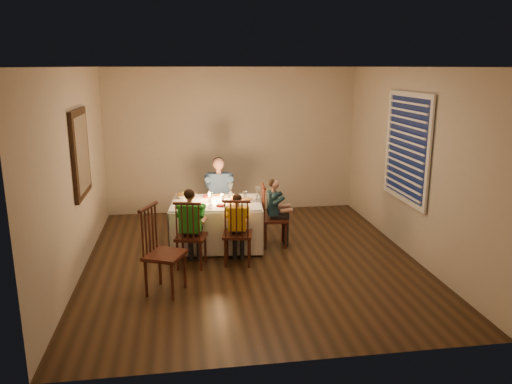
{
  "coord_description": "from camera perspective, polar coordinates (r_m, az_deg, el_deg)",
  "views": [
    {
      "loc": [
        -0.91,
        -6.42,
        2.61
      ],
      "look_at": [
        0.09,
        0.15,
        0.93
      ],
      "focal_mm": 35.0,
      "sensor_mm": 36.0,
      "label": 1
    }
  ],
  "objects": [
    {
      "name": "wall_right",
      "position": [
        7.27,
        17.33,
        3.17
      ],
      "size": [
        0.02,
        5.0,
        2.6
      ],
      "primitive_type": "cube",
      "color": "#B9B09E",
      "rests_on": "ground"
    },
    {
      "name": "chair_near_right",
      "position": [
        6.87,
        -2.09,
        -8.13
      ],
      "size": [
        0.45,
        0.43,
        0.94
      ],
      "primitive_type": null,
      "rotation": [
        0.0,
        0.0,
        2.96
      ],
      "color": "#34120E",
      "rests_on": "ground"
    },
    {
      "name": "wall_mirror",
      "position": [
        6.94,
        -19.41,
        4.18
      ],
      "size": [
        0.06,
        0.95,
        1.15
      ],
      "color": "black",
      "rests_on": "wall_left"
    },
    {
      "name": "chair_end",
      "position": [
        7.53,
        2.1,
        -6.1
      ],
      "size": [
        0.39,
        0.41,
        0.94
      ],
      "primitive_type": null,
      "rotation": [
        0.0,
        0.0,
        1.51
      ],
      "color": "#34120E",
      "rests_on": "ground"
    },
    {
      "name": "candle_left",
      "position": [
        7.29,
        -5.27,
        -0.76
      ],
      "size": [
        0.06,
        0.06,
        0.1
      ],
      "primitive_type": "cylinder",
      "color": "white",
      "rests_on": "dining_table"
    },
    {
      "name": "child_teal",
      "position": [
        7.53,
        2.1,
        -6.1
      ],
      "size": [
        0.32,
        0.34,
        1.02
      ],
      "primitive_type": null,
      "rotation": [
        0.0,
        0.0,
        1.51
      ],
      "color": "#18323D",
      "rests_on": "ground"
    },
    {
      "name": "adult",
      "position": [
        8.18,
        -4.16,
        -4.44
      ],
      "size": [
        0.45,
        0.41,
        1.21
      ],
      "primitive_type": null,
      "rotation": [
        0.0,
        0.0,
        -0.03
      ],
      "color": "#32527D",
      "rests_on": "ground"
    },
    {
      "name": "chair_extra",
      "position": [
        6.15,
        -10.18,
        -11.15
      ],
      "size": [
        0.56,
        0.57,
        1.06
      ],
      "primitive_type": null,
      "rotation": [
        0.0,
        0.0,
        1.14
      ],
      "color": "#34120E",
      "rests_on": "ground"
    },
    {
      "name": "ground",
      "position": [
        6.99,
        -0.51,
        -7.73
      ],
      "size": [
        5.0,
        5.0,
        0.0
      ],
      "primitive_type": "plane",
      "color": "black",
      "rests_on": "ground"
    },
    {
      "name": "window_blinds",
      "position": [
        7.31,
        16.8,
        4.85
      ],
      "size": [
        0.07,
        1.34,
        1.54
      ],
      "color": "#0C1533",
      "rests_on": "wall_right"
    },
    {
      "name": "setting_adult",
      "position": [
        7.55,
        -4.21,
        -0.51
      ],
      "size": [
        0.28,
        0.28,
        0.02
      ],
      "primitive_type": "cylinder",
      "rotation": [
        0.0,
        0.0,
        -0.1
      ],
      "color": "white",
      "rests_on": "dining_table"
    },
    {
      "name": "orange_fruit",
      "position": [
        7.33,
        -2.63,
        -0.71
      ],
      "size": [
        0.08,
        0.08,
        0.08
      ],
      "primitive_type": "sphere",
      "color": "orange",
      "rests_on": "dining_table"
    },
    {
      "name": "setting_yellow",
      "position": [
        7.06,
        -2.62,
        -1.54
      ],
      "size": [
        0.28,
        0.28,
        0.02
      ],
      "primitive_type": "cylinder",
      "rotation": [
        0.0,
        0.0,
        -0.1
      ],
      "color": "white",
      "rests_on": "dining_table"
    },
    {
      "name": "chair_near_left",
      "position": [
        6.84,
        -7.31,
        -8.37
      ],
      "size": [
        0.46,
        0.45,
        0.94
      ],
      "primitive_type": null,
      "rotation": [
        0.0,
        0.0,
        2.89
      ],
      "color": "#34120E",
      "rests_on": "ground"
    },
    {
      "name": "wall_left",
      "position": [
        6.69,
        -20.0,
        2.04
      ],
      "size": [
        0.02,
        5.0,
        2.6
      ],
      "primitive_type": "cube",
      "color": "#B9B09E",
      "rests_on": "ground"
    },
    {
      "name": "child_yellow",
      "position": [
        6.87,
        -2.09,
        -8.13
      ],
      "size": [
        0.35,
        0.33,
        0.98
      ],
      "primitive_type": null,
      "rotation": [
        0.0,
        0.0,
        2.96
      ],
      "color": "yellow",
      "rests_on": "ground"
    },
    {
      "name": "serving_bowl",
      "position": [
        7.56,
        -8.33,
        -0.47
      ],
      "size": [
        0.28,
        0.28,
        0.06
      ],
      "primitive_type": "imported",
      "rotation": [
        0.0,
        0.0,
        0.26
      ],
      "color": "white",
      "rests_on": "dining_table"
    },
    {
      "name": "candle_right",
      "position": [
        7.28,
        -3.91,
        -0.74
      ],
      "size": [
        0.06,
        0.06,
        0.1
      ],
      "primitive_type": "cylinder",
      "color": "white",
      "rests_on": "dining_table"
    },
    {
      "name": "squash",
      "position": [
        7.58,
        -8.26,
        -0.3
      ],
      "size": [
        0.09,
        0.09,
        0.09
      ],
      "primitive_type": "sphere",
      "color": "yellow",
      "rests_on": "dining_table"
    },
    {
      "name": "ceiling",
      "position": [
        6.48,
        -0.56,
        14.1
      ],
      "size": [
        5.0,
        5.0,
        0.0
      ],
      "primitive_type": "plane",
      "color": "white",
      "rests_on": "wall_back"
    },
    {
      "name": "setting_teal",
      "position": [
        7.33,
        -1.12,
        -0.94
      ],
      "size": [
        0.28,
        0.28,
        0.02
      ],
      "primitive_type": "cylinder",
      "rotation": [
        0.0,
        0.0,
        -0.1
      ],
      "color": "white",
      "rests_on": "dining_table"
    },
    {
      "name": "child_green",
      "position": [
        6.84,
        -7.31,
        -8.37
      ],
      "size": [
        0.43,
        0.41,
        1.07
      ],
      "primitive_type": null,
      "rotation": [
        0.0,
        0.0,
        2.89
      ],
      "color": "green",
      "rests_on": "ground"
    },
    {
      "name": "wall_back",
      "position": [
        9.06,
        -2.76,
        5.86
      ],
      "size": [
        4.5,
        0.02,
        2.6
      ],
      "primitive_type": "cube",
      "color": "#B9B09E",
      "rests_on": "ground"
    },
    {
      "name": "chair_adult",
      "position": [
        8.18,
        -4.16,
        -4.44
      ],
      "size": [
        0.39,
        0.38,
        0.94
      ],
      "primitive_type": null,
      "rotation": [
        0.0,
        0.0,
        -0.03
      ],
      "color": "#34120E",
      "rests_on": "ground"
    },
    {
      "name": "dining_table",
      "position": [
        7.35,
        -4.52,
        -2.61
      ],
      "size": [
        1.41,
        1.08,
        0.66
      ],
      "rotation": [
        0.0,
        0.0,
        -0.1
      ],
      "color": "white",
      "rests_on": "ground"
    },
    {
      "name": "setting_green",
      "position": [
        7.05,
        -6.63,
        -1.65
      ],
      "size": [
        0.28,
        0.28,
        0.02
      ],
      "primitive_type": "cylinder",
      "rotation": [
        0.0,
        0.0,
        -0.1
      ],
      "color": "white",
      "rests_on": "dining_table"
    }
  ]
}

